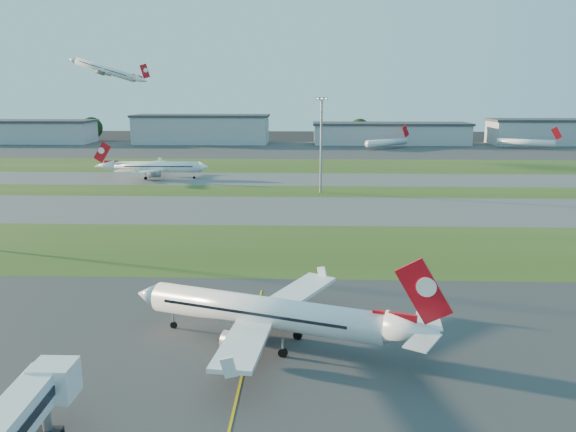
{
  "coord_description": "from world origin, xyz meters",
  "views": [
    {
      "loc": [
        11.26,
        -44.16,
        27.34
      ],
      "look_at": [
        8.13,
        46.97,
        7.0
      ],
      "focal_mm": 35.0,
      "sensor_mm": 36.0,
      "label": 1
    }
  ],
  "objects_px": {
    "mini_jet_near": "(387,142)",
    "light_mast_centre": "(321,139)",
    "airliner_parked": "(267,313)",
    "airliner_taxiing": "(156,167)",
    "mini_jet_far": "(526,142)"
  },
  "relations": [
    {
      "from": "light_mast_centre",
      "to": "airliner_taxiing",
      "type": "bearing_deg",
      "value": 155.37
    },
    {
      "from": "mini_jet_near",
      "to": "light_mast_centre",
      "type": "xyz_separation_m",
      "value": [
        -34.62,
        -120.5,
        11.53
      ]
    },
    {
      "from": "mini_jet_far",
      "to": "mini_jet_near",
      "type": "bearing_deg",
      "value": -154.66
    },
    {
      "from": "mini_jet_far",
      "to": "light_mast_centre",
      "type": "xyz_separation_m",
      "value": [
        -101.43,
        -122.02,
        11.53
      ]
    },
    {
      "from": "airliner_taxiing",
      "to": "mini_jet_far",
      "type": "relative_size",
      "value": 1.25
    },
    {
      "from": "light_mast_centre",
      "to": "airliner_parked",
      "type": "bearing_deg",
      "value": -94.86
    },
    {
      "from": "mini_jet_near",
      "to": "light_mast_centre",
      "type": "relative_size",
      "value": 0.91
    },
    {
      "from": "airliner_parked",
      "to": "mini_jet_far",
      "type": "height_order",
      "value": "airliner_parked"
    },
    {
      "from": "airliner_parked",
      "to": "mini_jet_far",
      "type": "relative_size",
      "value": 1.19
    },
    {
      "from": "mini_jet_far",
      "to": "airliner_parked",
      "type": "bearing_deg",
      "value": -92.76
    },
    {
      "from": "mini_jet_near",
      "to": "airliner_parked",
      "type": "bearing_deg",
      "value": -139.63
    },
    {
      "from": "airliner_taxiing",
      "to": "mini_jet_near",
      "type": "xyz_separation_m",
      "value": [
        86.49,
        96.71,
        -0.4
      ]
    },
    {
      "from": "airliner_taxiing",
      "to": "mini_jet_far",
      "type": "bearing_deg",
      "value": -148.29
    },
    {
      "from": "airliner_parked",
      "to": "light_mast_centre",
      "type": "xyz_separation_m",
      "value": [
        8.06,
        94.79,
        11.17
      ]
    },
    {
      "from": "mini_jet_near",
      "to": "mini_jet_far",
      "type": "height_order",
      "value": "same"
    }
  ]
}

